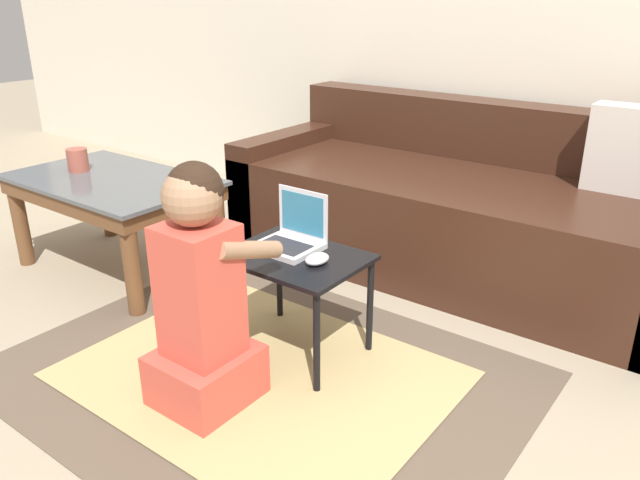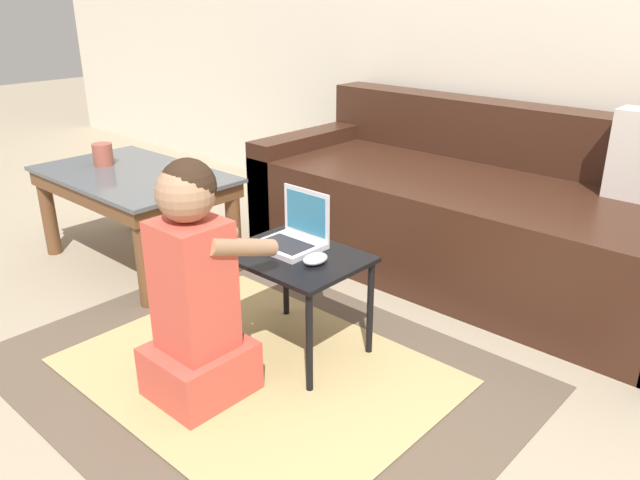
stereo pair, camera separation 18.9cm
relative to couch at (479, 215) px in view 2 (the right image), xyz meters
The scene contains 9 objects.
ground_plane 1.27m from the couch, 89.35° to the right, with size 16.00×16.00×0.00m, color gray.
area_rug 1.33m from the couch, 95.74° to the right, with size 1.75×1.34×0.01m.
couch is the anchor object (origin of this frame).
coffee_table 1.64m from the couch, 141.09° to the right, with size 0.96×0.60×0.46m.
laptop_desk 1.10m from the couch, 96.80° to the right, with size 0.48×0.37×0.39m.
laptop 1.07m from the couch, 100.15° to the right, with size 0.22×0.19×0.20m.
computer_mouse 1.11m from the couch, 91.36° to the right, with size 0.07×0.10×0.03m.
person_seated 1.51m from the couch, 96.71° to the right, with size 0.28×0.41×0.81m.
cup_on_table 1.83m from the couch, 144.93° to the right, with size 0.10×0.10×0.11m.
Camera 2 is at (1.28, -1.29, 1.26)m, focal length 35.00 mm.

